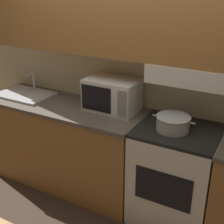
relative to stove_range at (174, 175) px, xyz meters
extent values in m
plane|color=#3D2D23|center=(-0.56, 0.31, -0.47)|extent=(16.00, 16.00, 0.00)
cube|color=beige|center=(-0.56, 0.34, 0.81)|extent=(5.47, 0.05, 2.55)
cube|color=#A36B38|center=(-0.56, 0.15, 1.37)|extent=(3.07, 0.32, 0.74)
cube|color=white|center=(0.00, 0.15, 0.92)|extent=(0.67, 0.34, 0.16)
cube|color=#A36B38|center=(-1.23, 0.00, -0.02)|extent=(1.73, 0.63, 0.90)
cube|color=brown|center=(-1.23, 0.00, 0.45)|extent=(1.75, 0.65, 0.04)
cube|color=white|center=(0.00, 0.00, -0.02)|extent=(0.70, 0.62, 0.91)
cube|color=black|center=(0.00, 0.00, 0.45)|extent=(0.70, 0.62, 0.03)
cube|color=black|center=(0.00, -0.31, 0.05)|extent=(0.49, 0.01, 0.32)
cylinder|color=black|center=(-0.16, -0.12, 0.46)|extent=(0.10, 0.10, 0.01)
cylinder|color=black|center=(0.16, -0.12, 0.46)|extent=(0.10, 0.10, 0.01)
cylinder|color=black|center=(-0.16, 0.13, 0.46)|extent=(0.10, 0.10, 0.01)
cylinder|color=black|center=(0.16, 0.13, 0.46)|extent=(0.10, 0.10, 0.01)
cylinder|color=#B7BABF|center=(-0.04, -0.04, 0.53)|extent=(0.28, 0.28, 0.13)
torus|color=#B7BABF|center=(-0.04, -0.04, 0.59)|extent=(0.29, 0.29, 0.01)
cylinder|color=#B7BABF|center=(-0.20, -0.04, 0.57)|extent=(0.05, 0.01, 0.01)
cylinder|color=#B7BABF|center=(0.12, -0.04, 0.57)|extent=(0.05, 0.01, 0.01)
cube|color=white|center=(-0.71, 0.11, 0.62)|extent=(0.51, 0.33, 0.31)
cube|color=black|center=(-0.79, -0.06, 0.62)|extent=(0.31, 0.01, 0.24)
cube|color=gray|center=(-0.51, -0.06, 0.62)|extent=(0.09, 0.01, 0.24)
cube|color=#B7BABF|center=(-1.74, 0.00, 0.48)|extent=(0.59, 0.41, 0.02)
cube|color=#4C4F54|center=(-1.74, -0.02, 0.48)|extent=(0.50, 0.31, 0.01)
cylinder|color=#B7BABF|center=(-1.74, 0.15, 0.58)|extent=(0.02, 0.02, 0.19)
cylinder|color=#B7BABF|center=(-1.74, 0.09, 0.68)|extent=(0.02, 0.12, 0.02)
camera|label=1|loc=(0.65, -2.37, 1.65)|focal=50.00mm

